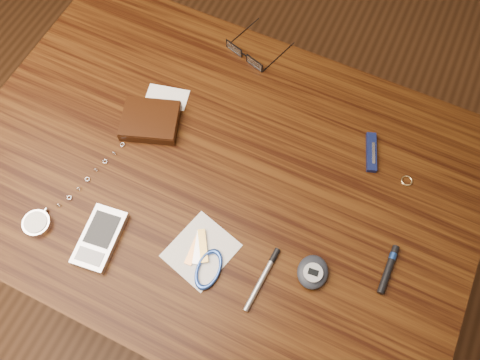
{
  "coord_description": "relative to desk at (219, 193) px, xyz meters",
  "views": [
    {
      "loc": [
        0.2,
        -0.33,
        1.57
      ],
      "look_at": [
        0.05,
        0.0,
        0.76
      ],
      "focal_mm": 35.0,
      "sensor_mm": 36.0,
      "label": 1
    }
  ],
  "objects": [
    {
      "name": "notepad_keys",
      "position": [
        0.06,
        -0.16,
        0.11
      ],
      "size": [
        0.13,
        0.14,
        0.01
      ],
      "color": "silver",
      "rests_on": "desk"
    },
    {
      "name": "wallet_and_card",
      "position": [
        -0.17,
        0.04,
        0.11
      ],
      "size": [
        0.14,
        0.17,
        0.02
      ],
      "color": "black",
      "rests_on": "desk"
    },
    {
      "name": "desk",
      "position": [
        0.0,
        0.0,
        0.0
      ],
      "size": [
        1.0,
        0.7,
        0.75
      ],
      "color": "#361B08",
      "rests_on": "ground"
    },
    {
      "name": "ground",
      "position": [
        0.0,
        0.0,
        -0.65
      ],
      "size": [
        3.8,
        3.8,
        0.0
      ],
      "primitive_type": "plane",
      "color": "#472814",
      "rests_on": "ground"
    },
    {
      "name": "silver_pen",
      "position": [
        0.16,
        -0.14,
        0.11
      ],
      "size": [
        0.02,
        0.12,
        0.01
      ],
      "color": "#A9A9AD",
      "rests_on": "desk"
    },
    {
      "name": "pocket_knife",
      "position": [
        0.26,
        0.17,
        0.11
      ],
      "size": [
        0.05,
        0.09,
        0.01
      ],
      "color": "#0E163D",
      "rests_on": "desk"
    },
    {
      "name": "pocket_watch",
      "position": [
        -0.25,
        -0.23,
        0.11
      ],
      "size": [
        0.09,
        0.31,
        0.02
      ],
      "color": "silver",
      "rests_on": "desk"
    },
    {
      "name": "eyeglasses",
      "position": [
        -0.07,
        0.28,
        0.11
      ],
      "size": [
        0.13,
        0.13,
        0.02
      ],
      "color": "black",
      "rests_on": "desk"
    },
    {
      "name": "pda_phone",
      "position": [
        -0.13,
        -0.21,
        0.11
      ],
      "size": [
        0.08,
        0.12,
        0.02
      ],
      "color": "silver",
      "rests_on": "desk"
    },
    {
      "name": "black_blue_pen",
      "position": [
        0.36,
        -0.04,
        0.11
      ],
      "size": [
        0.01,
        0.09,
        0.01
      ],
      "color": "black",
      "rests_on": "desk"
    },
    {
      "name": "gold_ring",
      "position": [
        0.34,
        0.14,
        0.1
      ],
      "size": [
        0.02,
        0.02,
        0.0
      ],
      "primitive_type": "torus",
      "rotation": [
        0.0,
        0.0,
        -0.03
      ],
      "color": "#F0C87B",
      "rests_on": "desk"
    },
    {
      "name": "pedometer",
      "position": [
        0.24,
        -0.1,
        0.11
      ],
      "size": [
        0.06,
        0.07,
        0.03
      ],
      "color": "black",
      "rests_on": "desk"
    }
  ]
}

